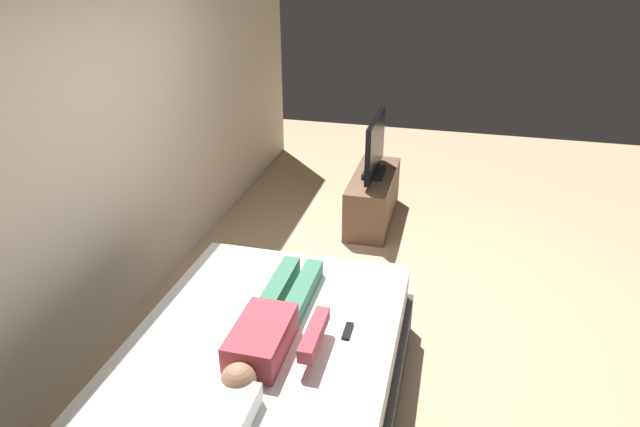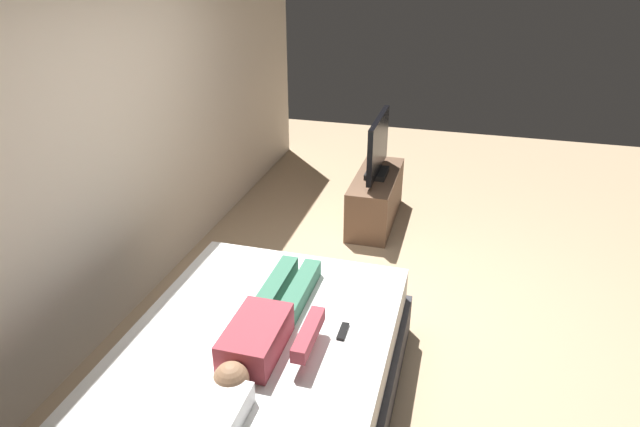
# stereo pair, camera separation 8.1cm
# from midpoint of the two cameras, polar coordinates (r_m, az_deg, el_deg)

# --- Properties ---
(ground_plane) EXTENTS (10.00, 10.00, 0.00)m
(ground_plane) POSITION_cam_midpoint_polar(r_m,az_deg,el_deg) (4.11, 4.83, -12.05)
(ground_plane) COLOR tan
(back_wall) EXTENTS (6.40, 0.10, 2.80)m
(back_wall) POSITION_cam_midpoint_polar(r_m,az_deg,el_deg) (4.44, -18.35, 10.03)
(back_wall) COLOR beige
(back_wall) RESTS_ON ground
(bed) EXTENTS (2.01, 1.56, 0.54)m
(bed) POSITION_cam_midpoint_polar(r_m,az_deg,el_deg) (3.37, -6.62, -16.55)
(bed) COLOR #333338
(bed) RESTS_ON ground
(pillow) EXTENTS (0.48, 0.34, 0.12)m
(pillow) POSITION_cam_midpoint_polar(r_m,az_deg,el_deg) (2.69, -12.38, -20.65)
(pillow) COLOR white
(pillow) RESTS_ON bed
(person) EXTENTS (1.26, 0.46, 0.18)m
(person) POSITION_cam_midpoint_polar(r_m,az_deg,el_deg) (3.14, -5.80, -11.61)
(person) COLOR #993842
(person) RESTS_ON bed
(remote) EXTENTS (0.15, 0.04, 0.02)m
(remote) POSITION_cam_midpoint_polar(r_m,az_deg,el_deg) (3.21, 2.17, -12.16)
(remote) COLOR black
(remote) RESTS_ON bed
(tv_stand) EXTENTS (1.10, 0.40, 0.50)m
(tv_stand) POSITION_cam_midpoint_polar(r_m,az_deg,el_deg) (5.53, 5.12, 1.65)
(tv_stand) COLOR brown
(tv_stand) RESTS_ON ground
(tv) EXTENTS (0.88, 0.20, 0.59)m
(tv) POSITION_cam_midpoint_polar(r_m,az_deg,el_deg) (5.33, 5.35, 6.89)
(tv) COLOR black
(tv) RESTS_ON tv_stand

